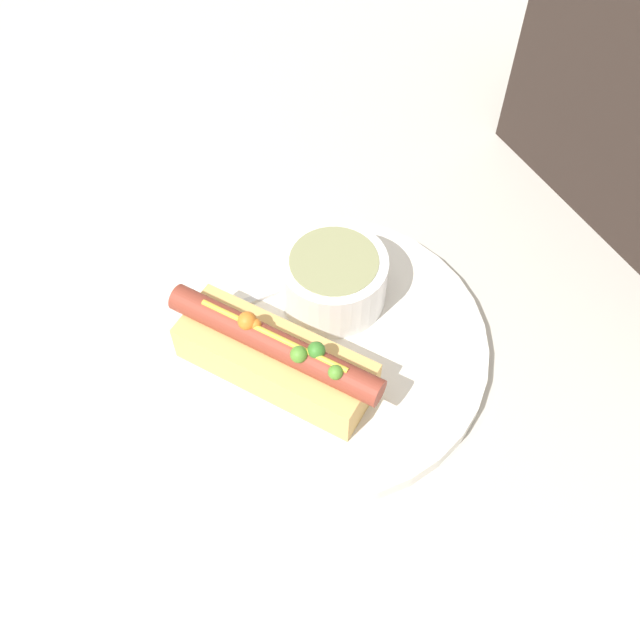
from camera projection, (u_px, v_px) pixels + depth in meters
The scene contains 5 objects.
ground_plane at pixel (320, 350), 0.68m from camera, with size 4.00×4.00×0.00m, color #BCB7AD.
dinner_plate at pixel (320, 345), 0.67m from camera, with size 0.30×0.30×0.02m.
hot_dog at pixel (275, 356), 0.62m from camera, with size 0.18×0.14×0.07m.
soup_bowl at pixel (334, 277), 0.67m from camera, with size 0.10×0.10×0.05m.
spoon at pixel (331, 268), 0.71m from camera, with size 0.03×0.18×0.01m.
Camera 1 is at (0.32, -0.18, 0.57)m, focal length 42.00 mm.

